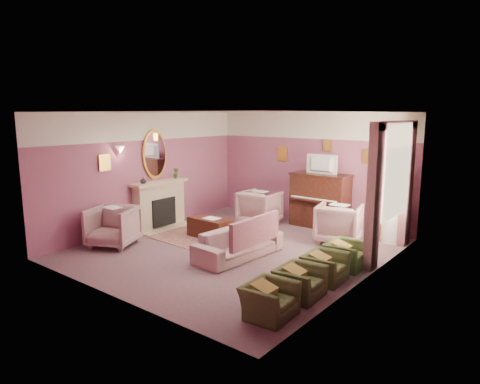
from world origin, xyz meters
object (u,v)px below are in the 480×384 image
Objects in this scene: olive_chair_c at (325,263)px; floral_armchair_left at (260,205)px; coffee_table at (210,228)px; sofa at (239,238)px; piano at (320,201)px; floral_armchair_front at (113,224)px; olive_chair_a at (269,295)px; floral_armchair_right at (339,221)px; olive_chair_d at (346,251)px; olive_chair_b at (300,277)px; television at (320,163)px; side_table at (394,226)px.

floral_armchair_left is at bearing 141.88° from olive_chair_c.
sofa is (1.35, -0.65, 0.16)m from coffee_table.
floral_armchair_left is (-1.34, -0.67, -0.18)m from piano.
piano is 1.49× the size of floral_armchair_front.
floral_armchair_right is at bearing 101.70° from olive_chair_a.
sofa is 2.04m from olive_chair_d.
piano is at bearing 56.98° from floral_armchair_front.
piano is 1.92× the size of olive_chair_d.
olive_chair_b and olive_chair_c have the same top height.
television is 3.23m from sofa.
television reaches higher than piano.
sofa is 1.89m from olive_chair_c.
olive_chair_a is 1.00× the size of olive_chair_b.
olive_chair_a is (3.08, -4.06, -0.16)m from floral_armchair_left.
sofa is (-0.14, -3.04, -0.27)m from piano.
side_table is (1.88, -0.15, -0.30)m from piano.
olive_chair_b is 1.00× the size of olive_chair_c.
olive_chair_a is at bearing -7.83° from floral_armchair_front.
olive_chair_a is at bearing -90.00° from olive_chair_c.
floral_armchair_front is (-2.68, -4.12, -0.18)m from piano.
olive_chair_b is 3.76m from side_table.
floral_armchair_front is at bearing -123.34° from television.
piano is at bearing 87.34° from sofa.
floral_armchair_left is 3.27m from side_table.
floral_armchair_left is (0.15, 1.72, 0.25)m from coffee_table.
floral_armchair_right is at bearing -44.05° from piano.
sofa is at bearing -25.87° from coffee_table.
olive_chair_d is at bearing 90.00° from olive_chair_b.
floral_armchair_front is 1.29× the size of olive_chair_a.
floral_armchair_right is 1.29× the size of olive_chair_d.
coffee_table is at bearing 154.79° from olive_chair_b.
television is 1.14× the size of side_table.
olive_chair_b is (0.00, 0.82, 0.00)m from olive_chair_a.
floral_armchair_front is at bearing -138.63° from floral_armchair_right.
television is at bearing 56.66° from floral_armchair_front.
side_table is at bearing 87.84° from olive_chair_b.
television reaches higher than floral_armchair_right.
olive_chair_c is (1.74, -3.04, -1.29)m from television.
floral_armchair_right is 4.84m from floral_armchair_front.
olive_chair_b and olive_chair_d have the same top height.
television is at bearing 176.91° from side_table.
television reaches higher than coffee_table.
sofa is 2.61× the size of olive_chair_b.
piano is 1.92× the size of olive_chair_a.
piano reaches higher than olive_chair_b.
sofa is 2.66m from floral_armchair_left.
floral_armchair_right reaches higher than olive_chair_d.
floral_armchair_front is 1.29× the size of olive_chair_c.
floral_armchair_right is at bearing 109.98° from olive_chair_c.
floral_armchair_front is (-2.68, -4.07, -1.13)m from television.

